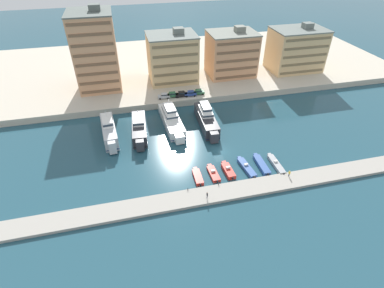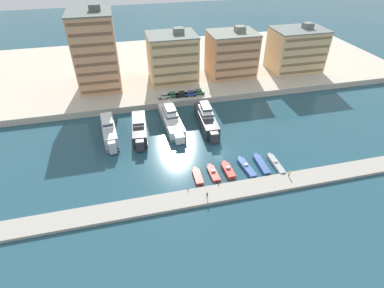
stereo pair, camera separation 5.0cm
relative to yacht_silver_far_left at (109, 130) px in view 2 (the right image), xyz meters
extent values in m
plane|color=#234C5B|center=(28.85, -14.03, -2.41)|extent=(400.00, 400.00, 0.00)
cube|color=beige|center=(28.85, 48.20, -1.31)|extent=(180.00, 70.00, 2.19)
cube|color=#A8A399|center=(28.85, -29.45, -2.05)|extent=(120.00, 5.26, 0.72)
cube|color=silver|center=(-0.02, 0.18, -0.37)|extent=(4.89, 15.38, 4.08)
cube|color=silver|center=(0.70, -8.17, -0.27)|extent=(2.14, 1.97, 3.46)
cube|color=#334C7F|center=(-0.02, 0.18, -1.70)|extent=(4.94, 15.53, 0.24)
cube|color=white|center=(-0.11, 1.31, 2.53)|extent=(3.35, 6.57, 1.73)
cube|color=#233342|center=(-0.11, 1.31, 2.71)|extent=(3.39, 6.64, 0.62)
cylinder|color=silver|center=(-0.19, 2.26, 4.30)|extent=(0.16, 0.16, 1.80)
cube|color=silver|center=(-0.69, 8.16, -1.29)|extent=(3.14, 1.16, 0.20)
cube|color=#333338|center=(8.56, -0.30, -0.58)|extent=(4.94, 15.18, 3.65)
cube|color=#333338|center=(7.99, -8.63, -0.49)|extent=(2.29, 2.11, 3.10)
cube|color=black|center=(8.56, -0.30, -1.77)|extent=(4.99, 15.33, 0.24)
cube|color=white|center=(8.64, 0.82, 1.91)|extent=(3.49, 6.47, 1.35)
cube|color=#233342|center=(8.64, 0.82, 2.05)|extent=(3.53, 6.54, 0.49)
cylinder|color=silver|center=(8.70, 1.76, 3.49)|extent=(0.16, 0.16, 1.80)
cube|color=#333338|center=(9.11, 7.61, -1.41)|extent=(3.39, 1.13, 0.20)
cube|color=white|center=(18.52, 2.50, -0.95)|extent=(5.45, 18.42, 2.93)
cube|color=white|center=(19.00, -7.63, -0.87)|extent=(2.63, 2.42, 2.49)
cube|color=#334C7F|center=(18.52, 2.50, -1.90)|extent=(5.50, 18.60, 0.24)
cube|color=white|center=(18.46, 3.86, 1.25)|extent=(3.94, 7.81, 1.46)
cube|color=#233342|center=(18.46, 3.86, 1.39)|extent=(3.99, 7.89, 0.53)
cube|color=white|center=(18.46, 3.86, 2.66)|extent=(3.08, 6.09, 1.36)
cube|color=#233342|center=(18.46, 3.86, 2.79)|extent=(3.11, 6.16, 0.49)
cylinder|color=silver|center=(18.40, 5.01, 4.24)|extent=(0.16, 0.16, 1.80)
cube|color=white|center=(18.07, 12.05, -1.60)|extent=(3.95, 1.08, 0.20)
cube|color=#333338|center=(28.90, -0.23, -0.60)|extent=(4.91, 16.98, 3.62)
cube|color=#333338|center=(28.50, -9.58, -0.51)|extent=(2.40, 2.20, 3.08)
cube|color=#192347|center=(28.90, -0.23, -1.78)|extent=(4.96, 17.15, 0.24)
cube|color=white|center=(28.95, 1.03, 1.87)|extent=(3.58, 7.20, 1.31)
cube|color=#233342|center=(28.95, 1.03, 2.00)|extent=(3.62, 7.27, 0.47)
cube|color=white|center=(28.95, 1.03, 3.24)|extent=(2.79, 5.61, 1.44)
cube|color=#233342|center=(28.95, 1.03, 3.39)|extent=(2.83, 5.67, 0.52)
cylinder|color=silver|center=(29.00, 2.09, 4.86)|extent=(0.16, 0.16, 1.80)
cube|color=#333338|center=(29.27, 8.62, -1.41)|extent=(3.61, 1.05, 0.20)
cube|color=red|center=(20.32, -23.13, -1.95)|extent=(1.98, 5.34, 0.93)
cube|color=red|center=(20.40, -20.11, -1.95)|extent=(1.03, 0.85, 0.79)
cube|color=black|center=(20.24, -25.95, -1.80)|extent=(0.37, 0.29, 0.60)
cube|color=red|center=(24.40, -22.79, -2.02)|extent=(2.07, 5.60, 0.78)
cube|color=red|center=(24.31, -19.64, -2.02)|extent=(1.07, 0.89, 0.66)
cube|color=silver|center=(24.39, -22.37, -1.39)|extent=(1.07, 0.63, 0.48)
cube|color=#283847|center=(24.38, -22.09, -1.32)|extent=(0.96, 0.11, 0.29)
cube|color=black|center=(24.48, -25.74, -1.87)|extent=(0.37, 0.29, 0.60)
cube|color=red|center=(28.23, -22.80, -1.86)|extent=(2.15, 5.51, 1.09)
cube|color=red|center=(28.13, -19.68, -1.86)|extent=(1.11, 0.92, 0.93)
cube|color=silver|center=(28.22, -22.39, -1.06)|extent=(1.10, 0.64, 0.51)
cube|color=#283847|center=(28.21, -22.11, -0.99)|extent=(0.99, 0.11, 0.31)
cube|color=black|center=(28.33, -25.70, -1.71)|extent=(0.37, 0.29, 0.60)
cube|color=#33569E|center=(33.17, -22.67, -1.94)|extent=(2.55, 7.56, 0.94)
cube|color=#33569E|center=(32.74, -18.64, -1.94)|extent=(1.05, 0.90, 0.80)
cube|color=silver|center=(33.11, -22.12, -1.27)|extent=(1.03, 0.70, 0.40)
cube|color=#283847|center=(33.08, -21.84, -1.22)|extent=(0.89, 0.17, 0.24)
cube|color=black|center=(33.59, -26.54, -1.79)|extent=(0.39, 0.32, 0.60)
cube|color=#33569E|center=(37.25, -22.56, -1.89)|extent=(1.98, 7.48, 1.04)
cube|color=#33569E|center=(37.33, -18.47, -1.89)|extent=(1.02, 0.84, 0.88)
cube|color=black|center=(37.17, -26.46, -1.74)|extent=(0.37, 0.29, 0.60)
cube|color=#9EA3A8|center=(40.96, -23.24, -1.94)|extent=(1.68, 7.54, 0.94)
cube|color=#9EA3A8|center=(40.98, -19.15, -1.94)|extent=(0.90, 0.74, 0.80)
cube|color=silver|center=(40.96, -22.67, -1.28)|extent=(0.90, 0.61, 0.39)
cube|color=#283847|center=(40.96, -22.39, -1.22)|extent=(0.82, 0.09, 0.24)
cube|color=black|center=(40.93, -27.18, -1.79)|extent=(0.36, 0.28, 0.60)
cube|color=#B7BCC1|center=(18.55, 16.35, 0.50)|extent=(4.22, 2.01, 0.80)
cube|color=#B7BCC1|center=(18.70, 16.34, 1.24)|extent=(2.21, 1.72, 0.68)
cube|color=#1E2833|center=(18.70, 16.34, 1.24)|extent=(2.17, 1.73, 0.37)
cylinder|color=black|center=(17.14, 15.60, 0.10)|extent=(0.65, 0.27, 0.64)
cylinder|color=black|center=(17.27, 17.30, 0.10)|extent=(0.65, 0.27, 0.64)
cylinder|color=black|center=(19.83, 15.40, 0.10)|extent=(0.65, 0.27, 0.64)
cylinder|color=black|center=(19.96, 17.09, 0.10)|extent=(0.65, 0.27, 0.64)
cube|color=#2D6642|center=(21.36, 16.52, 0.50)|extent=(4.17, 1.88, 0.80)
cube|color=#2D6642|center=(21.51, 16.52, 1.24)|extent=(2.17, 1.65, 0.68)
cube|color=#1E2833|center=(21.51, 16.52, 1.24)|extent=(2.13, 1.66, 0.37)
cylinder|color=black|center=(19.97, 15.73, 0.10)|extent=(0.65, 0.25, 0.64)
cylinder|color=black|center=(20.05, 17.43, 0.10)|extent=(0.65, 0.25, 0.64)
cylinder|color=black|center=(22.67, 15.61, 0.10)|extent=(0.65, 0.25, 0.64)
cylinder|color=black|center=(22.74, 17.31, 0.10)|extent=(0.65, 0.25, 0.64)
cube|color=black|center=(24.58, 16.22, 0.50)|extent=(4.12, 1.74, 0.80)
cube|color=black|center=(24.73, 16.22, 1.24)|extent=(2.12, 1.58, 0.68)
cube|color=#1E2833|center=(24.73, 16.22, 1.24)|extent=(2.07, 1.60, 0.37)
cylinder|color=black|center=(23.22, 15.38, 0.10)|extent=(0.64, 0.23, 0.64)
cylinder|color=black|center=(23.23, 17.08, 0.10)|extent=(0.64, 0.23, 0.64)
cylinder|color=black|center=(25.92, 15.36, 0.10)|extent=(0.64, 0.23, 0.64)
cylinder|color=black|center=(25.93, 17.06, 0.10)|extent=(0.64, 0.23, 0.64)
cube|color=#28428E|center=(27.72, 15.98, 0.50)|extent=(4.21, 1.98, 0.80)
cube|color=#28428E|center=(27.87, 15.97, 1.24)|extent=(2.20, 1.70, 0.68)
cube|color=#1E2833|center=(27.87, 15.97, 1.24)|extent=(2.16, 1.72, 0.37)
cylinder|color=black|center=(26.32, 15.23, 0.10)|extent=(0.65, 0.26, 0.64)
cylinder|color=black|center=(26.44, 16.93, 0.10)|extent=(0.65, 0.26, 0.64)
cylinder|color=black|center=(29.01, 15.04, 0.10)|extent=(0.65, 0.26, 0.64)
cylinder|color=black|center=(29.13, 16.74, 0.10)|extent=(0.65, 0.26, 0.64)
cube|color=#2D6642|center=(30.72, 16.48, 0.50)|extent=(4.17, 1.89, 0.80)
cube|color=#2D6642|center=(30.87, 16.47, 1.24)|extent=(2.17, 1.66, 0.68)
cube|color=#1E2833|center=(30.87, 16.47, 1.24)|extent=(2.13, 1.67, 0.37)
cylinder|color=black|center=(29.33, 15.69, 0.10)|extent=(0.65, 0.25, 0.64)
cylinder|color=black|center=(29.41, 17.39, 0.10)|extent=(0.65, 0.25, 0.64)
cylinder|color=black|center=(32.03, 15.57, 0.10)|extent=(0.65, 0.25, 0.64)
cylinder|color=black|center=(32.11, 17.26, 0.10)|extent=(0.65, 0.25, 0.64)
cube|color=tan|center=(-2.00, 31.64, 12.45)|extent=(14.16, 15.83, 25.34)
cube|color=brown|center=(-2.00, 23.63, 1.37)|extent=(13.02, 0.24, 0.90)
cube|color=brown|center=(-2.00, 23.63, 4.53)|extent=(13.02, 0.24, 0.90)
cube|color=brown|center=(-2.00, 23.63, 7.70)|extent=(13.02, 0.24, 0.90)
cube|color=brown|center=(-2.00, 23.63, 10.87)|extent=(13.02, 0.24, 0.90)
cube|color=brown|center=(-2.00, 23.63, 14.03)|extent=(13.02, 0.24, 0.90)
cube|color=brown|center=(-2.00, 23.63, 17.20)|extent=(13.02, 0.24, 0.90)
cube|color=brown|center=(-2.00, 23.63, 20.37)|extent=(13.02, 0.24, 0.90)
cube|color=brown|center=(-2.00, 23.63, 23.54)|extent=(13.02, 0.24, 0.90)
cube|color=#56605B|center=(-2.00, 31.64, 25.32)|extent=(14.44, 16.14, 0.40)
cube|color=#56605B|center=(0.13, 31.64, 26.52)|extent=(3.60, 3.20, 2.00)
cube|color=#E0BC84|center=(24.52, 31.21, 8.06)|extent=(17.19, 13.81, 16.56)
cube|color=#7B6748|center=(24.52, 24.21, 1.44)|extent=(15.82, 0.24, 0.90)
cube|color=#7B6748|center=(24.52, 24.21, 4.75)|extent=(15.82, 0.24, 0.90)
cube|color=#7B6748|center=(24.52, 24.21, 8.06)|extent=(15.82, 0.24, 0.90)
cube|color=#7B6748|center=(24.52, 24.21, 11.37)|extent=(15.82, 0.24, 0.90)
cube|color=#7B6748|center=(24.52, 24.21, 14.69)|extent=(15.82, 0.24, 0.90)
cube|color=slate|center=(24.52, 31.21, 16.54)|extent=(17.54, 14.08, 0.40)
cube|color=slate|center=(27.10, 31.21, 17.74)|extent=(3.60, 3.20, 2.00)
cube|color=tan|center=(47.44, 31.17, 7.65)|extent=(17.48, 13.56, 15.74)
cube|color=brown|center=(47.44, 24.29, 1.36)|extent=(16.08, 0.24, 0.90)
cube|color=brown|center=(47.44, 24.29, 4.50)|extent=(16.08, 0.24, 0.90)
cube|color=brown|center=(47.44, 24.29, 7.65)|extent=(16.08, 0.24, 0.90)
cube|color=brown|center=(47.44, 24.29, 10.80)|extent=(16.08, 0.24, 0.90)
cube|color=brown|center=(47.44, 24.29, 13.95)|extent=(16.08, 0.24, 0.90)
cube|color=gray|center=(47.44, 31.17, 15.73)|extent=(17.83, 13.83, 0.40)
cube|color=gray|center=(50.07, 31.17, 16.93)|extent=(3.60, 3.20, 2.00)
cube|color=#E0BC84|center=(74.12, 29.91, 7.60)|extent=(19.89, 13.83, 15.65)
cube|color=#7B6748|center=(74.12, 22.90, 1.35)|extent=(18.30, 0.24, 0.90)
cube|color=#7B6748|center=(74.12, 22.90, 4.47)|extent=(18.30, 0.24, 0.90)
cube|color=#7B6748|center=(74.12, 22.90, 7.60)|extent=(18.30, 0.24, 0.90)
cube|color=#7B6748|center=(74.12, 22.90, 10.73)|extent=(18.30, 0.24, 0.90)
cube|color=#7B6748|center=(74.12, 22.90, 13.86)|extent=(18.30, 0.24, 0.90)
cube|color=slate|center=(74.12, 29.91, 15.63)|extent=(20.29, 14.11, 0.40)
cube|color=slate|center=(77.10, 29.91, 16.83)|extent=(3.60, 3.20, 2.00)
cylinder|color=#282D3D|center=(20.52, -30.58, -1.28)|extent=(0.13, 0.13, 0.83)
cylinder|color=#282D3D|center=(20.53, -30.42, -1.28)|extent=(0.13, 0.13, 0.83)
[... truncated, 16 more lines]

